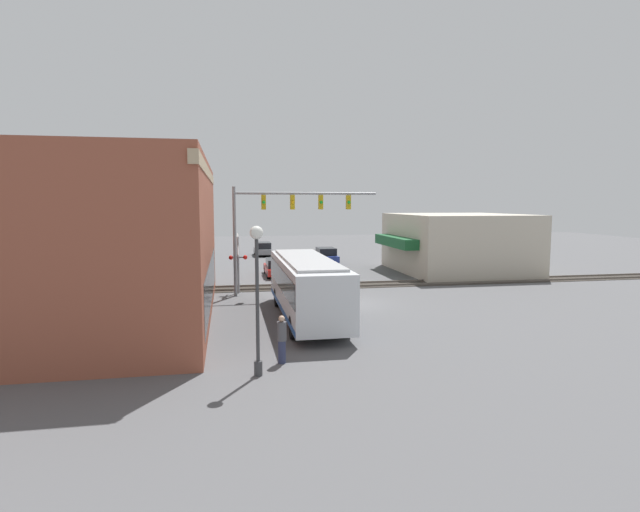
{
  "coord_description": "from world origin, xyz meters",
  "views": [
    {
      "loc": [
        -27.44,
        6.62,
        5.74
      ],
      "look_at": [
        2.86,
        0.96,
        2.46
      ],
      "focal_mm": 28.0,
      "sensor_mm": 36.0,
      "label": 1
    }
  ],
  "objects_px": {
    "parked_car_blue": "(326,256)",
    "pedestrian_by_lamp": "(282,339)",
    "streetlamp": "(257,287)",
    "city_bus": "(306,285)",
    "crossing_signal": "(238,257)",
    "parked_car_red": "(277,268)",
    "parked_car_grey": "(263,249)",
    "pedestrian_near_bus": "(335,295)"
  },
  "relations": [
    {
      "from": "pedestrian_by_lamp",
      "to": "crossing_signal",
      "type": "bearing_deg",
      "value": 4.74
    },
    {
      "from": "pedestrian_near_bus",
      "to": "city_bus",
      "type": "bearing_deg",
      "value": 131.09
    },
    {
      "from": "city_bus",
      "to": "crossing_signal",
      "type": "bearing_deg",
      "value": 22.18
    },
    {
      "from": "city_bus",
      "to": "pedestrian_near_bus",
      "type": "distance_m",
      "value": 2.48
    },
    {
      "from": "city_bus",
      "to": "parked_car_red",
      "type": "relative_size",
      "value": 2.3
    },
    {
      "from": "parked_car_blue",
      "to": "pedestrian_by_lamp",
      "type": "height_order",
      "value": "pedestrian_by_lamp"
    },
    {
      "from": "parked_car_grey",
      "to": "pedestrian_near_bus",
      "type": "bearing_deg",
      "value": -176.51
    },
    {
      "from": "crossing_signal",
      "to": "pedestrian_near_bus",
      "type": "relative_size",
      "value": 2.23
    },
    {
      "from": "city_bus",
      "to": "crossing_signal",
      "type": "relative_size",
      "value": 2.85
    },
    {
      "from": "parked_car_blue",
      "to": "parked_car_grey",
      "type": "height_order",
      "value": "parked_car_blue"
    },
    {
      "from": "crossing_signal",
      "to": "parked_car_blue",
      "type": "distance_m",
      "value": 16.92
    },
    {
      "from": "pedestrian_near_bus",
      "to": "streetlamp",
      "type": "bearing_deg",
      "value": 153.74
    },
    {
      "from": "parked_car_blue",
      "to": "pedestrian_by_lamp",
      "type": "xyz_separation_m",
      "value": [
        -29.01,
        7.36,
        0.2
      ]
    },
    {
      "from": "crossing_signal",
      "to": "parked_car_blue",
      "type": "xyz_separation_m",
      "value": [
        14.5,
        -8.57,
        -1.6
      ]
    },
    {
      "from": "streetlamp",
      "to": "pedestrian_by_lamp",
      "type": "bearing_deg",
      "value": -38.56
    },
    {
      "from": "parked_car_red",
      "to": "parked_car_grey",
      "type": "relative_size",
      "value": 1.07
    },
    {
      "from": "parked_car_blue",
      "to": "city_bus",
      "type": "bearing_deg",
      "value": 166.37
    },
    {
      "from": "streetlamp",
      "to": "parked_car_blue",
      "type": "distance_m",
      "value": 31.36
    },
    {
      "from": "parked_car_blue",
      "to": "parked_car_grey",
      "type": "xyz_separation_m",
      "value": [
        8.21,
        5.4,
        -0.01
      ]
    },
    {
      "from": "parked_car_blue",
      "to": "pedestrian_near_bus",
      "type": "distance_m",
      "value": 21.05
    },
    {
      "from": "crossing_signal",
      "to": "parked_car_grey",
      "type": "bearing_deg",
      "value": -7.94
    },
    {
      "from": "city_bus",
      "to": "pedestrian_by_lamp",
      "type": "height_order",
      "value": "city_bus"
    },
    {
      "from": "crossing_signal",
      "to": "pedestrian_by_lamp",
      "type": "relative_size",
      "value": 2.18
    },
    {
      "from": "parked_car_red",
      "to": "pedestrian_by_lamp",
      "type": "xyz_separation_m",
      "value": [
        -21.58,
        1.96,
        0.24
      ]
    },
    {
      "from": "city_bus",
      "to": "pedestrian_near_bus",
      "type": "bearing_deg",
      "value": -48.91
    },
    {
      "from": "city_bus",
      "to": "crossing_signal",
      "type": "distance_m",
      "value": 8.41
    },
    {
      "from": "crossing_signal",
      "to": "streetlamp",
      "type": "bearing_deg",
      "value": -178.97
    },
    {
      "from": "streetlamp",
      "to": "parked_car_red",
      "type": "distance_m",
      "value": 23.04
    },
    {
      "from": "city_bus",
      "to": "parked_car_blue",
      "type": "relative_size",
      "value": 2.52
    },
    {
      "from": "parked_car_red",
      "to": "parked_car_blue",
      "type": "relative_size",
      "value": 1.1
    },
    {
      "from": "crossing_signal",
      "to": "streetlamp",
      "type": "relative_size",
      "value": 0.76
    },
    {
      "from": "city_bus",
      "to": "parked_car_grey",
      "type": "distance_m",
      "value": 30.5
    },
    {
      "from": "city_bus",
      "to": "streetlamp",
      "type": "height_order",
      "value": "streetlamp"
    },
    {
      "from": "city_bus",
      "to": "crossing_signal",
      "type": "height_order",
      "value": "crossing_signal"
    },
    {
      "from": "crossing_signal",
      "to": "pedestrian_by_lamp",
      "type": "distance_m",
      "value": 14.62
    },
    {
      "from": "city_bus",
      "to": "parked_car_red",
      "type": "distance_m",
      "value": 14.88
    },
    {
      "from": "city_bus",
      "to": "parked_car_red",
      "type": "bearing_deg",
      "value": -0.0
    },
    {
      "from": "crossing_signal",
      "to": "parked_car_blue",
      "type": "height_order",
      "value": "crossing_signal"
    },
    {
      "from": "parked_car_red",
      "to": "pedestrian_by_lamp",
      "type": "height_order",
      "value": "pedestrian_by_lamp"
    },
    {
      "from": "streetlamp",
      "to": "parked_car_grey",
      "type": "xyz_separation_m",
      "value": [
        38.37,
        -2.89,
        -2.31
      ]
    },
    {
      "from": "city_bus",
      "to": "streetlamp",
      "type": "distance_m",
      "value": 8.5
    },
    {
      "from": "pedestrian_near_bus",
      "to": "parked_car_blue",
      "type": "bearing_deg",
      "value": -9.94
    }
  ]
}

